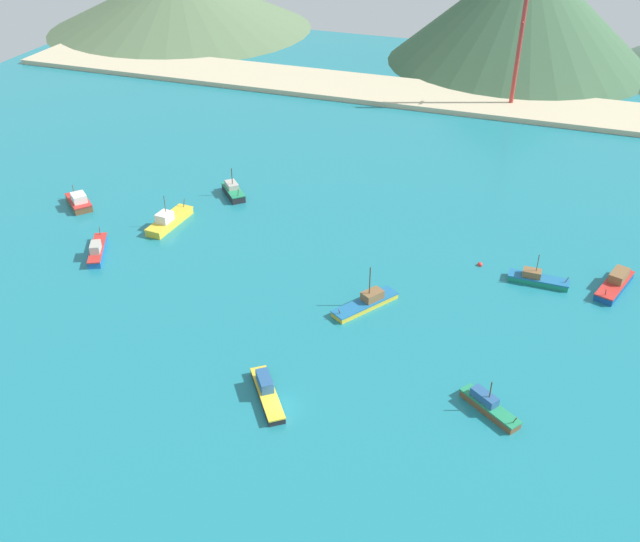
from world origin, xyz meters
name	(u,v)px	position (x,y,z in m)	size (l,w,h in m)	color
ground	(353,280)	(0.00, 30.00, -0.25)	(260.00, 280.00, 0.50)	teal
fishing_boat_0	(169,220)	(-35.34, 35.58, 0.95)	(3.80, 10.85, 5.95)	gold
fishing_boat_1	(615,283)	(37.97, 40.67, 0.93)	(5.81, 10.21, 2.56)	#14478C
fishing_boat_2	(267,391)	(-2.26, 1.28, 0.84)	(7.61, 9.21, 2.46)	#232328
fishing_boat_3	(537,279)	(26.74, 38.28, 0.73)	(9.09, 2.50, 4.95)	#198466
fishing_boat_4	(233,191)	(-29.71, 49.70, 0.95)	(6.73, 7.03, 5.59)	#232328
fishing_boat_5	(488,406)	(23.73, 7.83, 0.82)	(7.92, 6.31, 4.50)	brown
fishing_boat_6	(367,302)	(3.96, 23.68, 0.72)	(8.12, 10.47, 6.59)	gold
fishing_boat_8	(79,201)	(-54.34, 36.37, 1.03)	(7.64, 7.18, 2.80)	brown
fishing_boat_9	(97,250)	(-41.38, 23.06, 0.88)	(6.20, 9.49, 2.62)	#1E5BA8
buoy_0	(480,265)	(17.82, 40.41, 0.14)	(0.83, 0.83, 0.83)	red
beach_strip	(455,98)	(0.00, 116.13, 0.60)	(247.00, 20.67, 1.20)	#C6B793
hill_central	(524,7)	(10.78, 153.95, 15.58)	(74.00, 74.00, 31.16)	#3D6042
radio_tower	(521,38)	(13.63, 116.08, 16.68)	(3.27, 2.62, 32.71)	#B7332D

